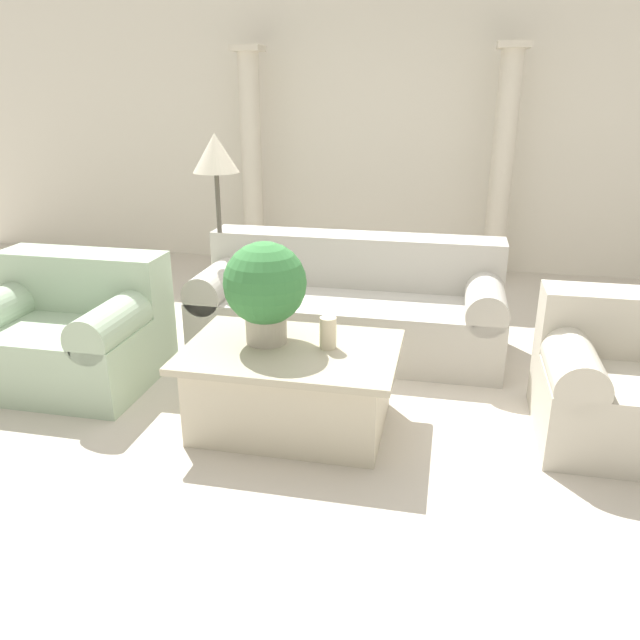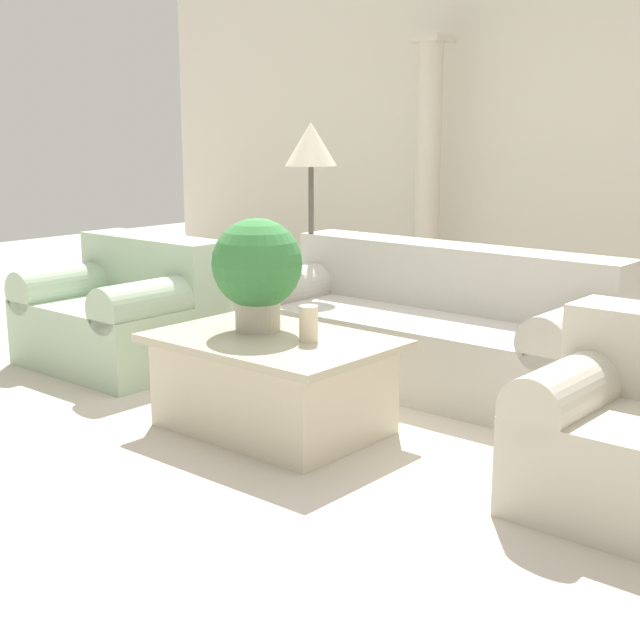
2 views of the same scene
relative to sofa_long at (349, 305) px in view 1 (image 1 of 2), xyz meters
The scene contains 11 objects.
ground_plane 0.81m from the sofa_long, 88.38° to the right, with size 16.00×16.00×0.00m, color beige.
wall_back 2.74m from the sofa_long, 89.50° to the left, with size 10.00×0.06×3.20m.
sofa_long is the anchor object (origin of this frame).
loveseat 1.98m from the sofa_long, 151.91° to the right, with size 1.16×0.92×0.81m.
coffee_table 1.27m from the sofa_long, 95.60° to the right, with size 1.20×0.83×0.49m.
potted_plant 1.32m from the sofa_long, 103.44° to the right, with size 0.47×0.47×0.59m.
pillar_candle 1.24m from the sofa_long, 86.33° to the right, with size 0.09×0.09×0.18m.
floor_lamp 1.43m from the sofa_long, behind, with size 0.35×0.35×1.55m.
column_left 2.60m from the sofa_long, 124.47° to the left, with size 0.30×0.30×2.26m.
column_right 2.47m from the sofa_long, 60.54° to the left, with size 0.30×0.30×2.26m.
armchair 1.98m from the sofa_long, 29.61° to the right, with size 0.92×0.86×0.78m.
Camera 1 is at (0.69, -3.64, 1.86)m, focal length 35.00 mm.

